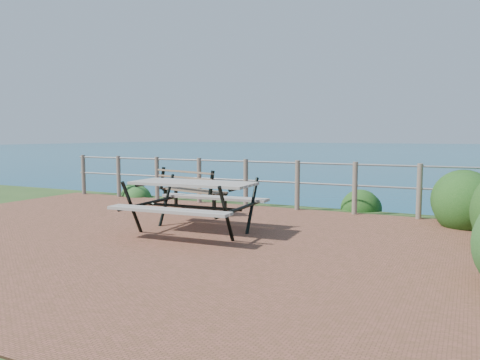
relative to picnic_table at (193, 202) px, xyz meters
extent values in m
cube|color=brown|center=(-0.46, -0.52, -0.51)|extent=(10.00, 7.00, 0.12)
plane|color=#136173|center=(-0.46, 199.48, -0.51)|extent=(1200.00, 1200.00, 0.00)
cylinder|color=#6B5B4C|center=(-5.06, 2.83, 0.01)|extent=(0.10, 0.10, 1.00)
cylinder|color=#6B5B4C|center=(-3.91, 2.83, 0.01)|extent=(0.10, 0.10, 1.00)
cylinder|color=#6B5B4C|center=(-2.76, 2.83, 0.01)|extent=(0.10, 0.10, 1.00)
cylinder|color=#6B5B4C|center=(-1.61, 2.83, 0.01)|extent=(0.10, 0.10, 1.00)
cylinder|color=#6B5B4C|center=(-0.46, 2.83, 0.01)|extent=(0.10, 0.10, 1.00)
cylinder|color=#6B5B4C|center=(0.69, 2.83, 0.01)|extent=(0.10, 0.10, 1.00)
cylinder|color=#6B5B4C|center=(1.84, 2.83, 0.01)|extent=(0.10, 0.10, 1.00)
cylinder|color=#6B5B4C|center=(2.99, 2.83, 0.01)|extent=(0.10, 0.10, 1.00)
cylinder|color=slate|center=(-0.46, 2.83, 0.46)|extent=(9.40, 0.04, 0.04)
cylinder|color=slate|center=(-0.46, 2.83, 0.06)|extent=(9.40, 0.04, 0.04)
cube|color=#A49D93|center=(0.00, 0.00, 0.29)|extent=(1.92, 0.88, 0.04)
cube|color=#A49D93|center=(0.00, 0.00, -0.03)|extent=(1.89, 0.38, 0.04)
cube|color=#A49D93|center=(0.00, 0.00, -0.03)|extent=(1.89, 0.38, 0.04)
cylinder|color=black|center=(0.00, 0.00, -0.08)|extent=(1.62, 0.14, 0.05)
cube|color=brown|center=(-1.07, 1.72, -0.07)|extent=(1.57, 0.77, 0.03)
cube|color=brown|center=(-1.07, 1.72, 0.20)|extent=(1.50, 0.52, 0.35)
cube|color=black|center=(-1.07, 1.72, -0.28)|extent=(0.06, 0.07, 0.42)
cube|color=black|center=(-1.07, 1.72, -0.28)|extent=(0.06, 0.07, 0.42)
cube|color=black|center=(-1.07, 1.72, -0.28)|extent=(0.06, 0.07, 0.42)
cube|color=black|center=(-1.07, 1.72, -0.28)|extent=(0.06, 0.07, 0.42)
ellipsoid|color=#23521E|center=(-3.73, 3.29, -0.51)|extent=(0.74, 0.74, 0.47)
ellipsoid|color=#174414|center=(1.56, 3.79, -0.51)|extent=(0.82, 0.82, 0.58)
camera|label=1|loc=(3.80, -6.04, 1.02)|focal=35.00mm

